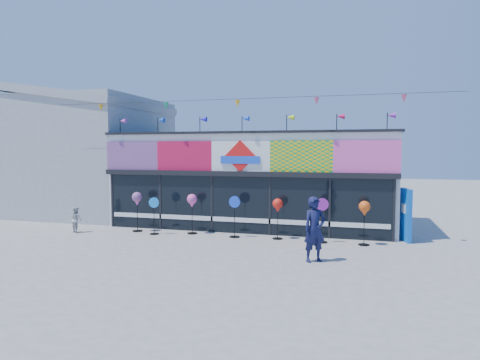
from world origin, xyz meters
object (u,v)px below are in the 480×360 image
at_px(blue_sign, 406,215).
at_px(spinner_2, 192,202).
at_px(spinner_0, 137,200).
at_px(spinner_3, 235,216).
at_px(child, 76,220).
at_px(spinner_1, 154,215).
at_px(adult_man, 315,229).
at_px(spinner_4, 278,207).
at_px(spinner_6, 365,210).
at_px(spinner_5, 322,219).

bearing_deg(blue_sign, spinner_2, 173.69).
distance_m(spinner_0, spinner_3, 4.21).
height_order(spinner_0, child, spinner_0).
xyz_separation_m(blue_sign, spinner_1, (-9.47, -1.34, -0.19)).
bearing_deg(child, spinner_2, -143.62).
distance_m(spinner_2, child, 4.82).
bearing_deg(blue_sign, adult_man, -139.39).
height_order(blue_sign, spinner_0, blue_sign).
bearing_deg(spinner_3, adult_man, -40.13).
bearing_deg(spinner_4, spinner_1, -175.02).
bearing_deg(spinner_6, adult_man, -118.11).
bearing_deg(spinner_0, spinner_6, -0.94).
distance_m(spinner_3, spinner_4, 1.69).
xyz_separation_m(spinner_0, spinner_6, (8.95, -0.15, -0.05)).
xyz_separation_m(spinner_4, spinner_5, (1.66, -0.18, -0.37)).
bearing_deg(blue_sign, spinner_4, 179.11).
distance_m(spinner_4, spinner_5, 1.71).
height_order(adult_man, child, adult_man).
bearing_deg(adult_man, spinner_2, 112.98).
height_order(spinner_1, spinner_6, spinner_6).
relative_size(spinner_6, adult_man, 0.80).
height_order(spinner_6, child, spinner_6).
relative_size(blue_sign, child, 1.86).
bearing_deg(spinner_2, adult_man, -30.30).
height_order(spinner_2, adult_man, adult_man).
distance_m(spinner_3, spinner_5, 3.30).
distance_m(spinner_4, adult_man, 3.38).
bearing_deg(adult_man, spinner_4, 83.05).
bearing_deg(spinner_1, spinner_0, 159.01).
distance_m(spinner_3, child, 6.54).
relative_size(spinner_0, spinner_6, 1.04).
bearing_deg(spinner_5, spinner_2, 177.08).
bearing_deg(spinner_0, spinner_4, 0.62).
relative_size(spinner_5, child, 1.55).
bearing_deg(spinner_5, spinner_1, -177.82).
bearing_deg(adult_man, child, 131.62).
bearing_deg(spinner_5, spinner_6, -1.34).
bearing_deg(spinner_1, blue_sign, 8.06).
relative_size(spinner_2, spinner_4, 1.04).
bearing_deg(spinner_4, spinner_3, -175.57).
distance_m(blue_sign, child, 12.86).
bearing_deg(spinner_2, spinner_4, -1.41).
height_order(spinner_6, adult_man, adult_man).
distance_m(spinner_4, spinner_6, 3.13).
distance_m(blue_sign, spinner_4, 4.68).
relative_size(spinner_5, adult_man, 0.83).
bearing_deg(adult_man, spinner_5, 53.58).
distance_m(blue_sign, adult_man, 4.82).
height_order(spinner_1, adult_man, adult_man).
height_order(spinner_2, spinner_4, spinner_2).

